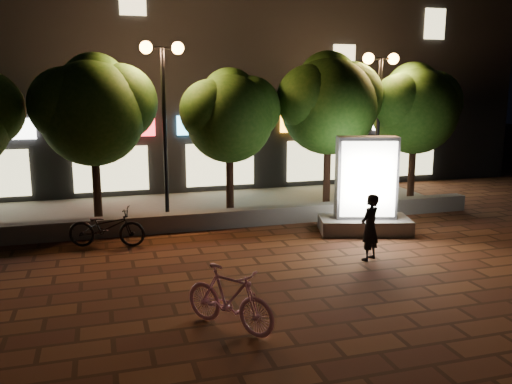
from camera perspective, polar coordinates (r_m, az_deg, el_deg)
name	(u,v)px	position (r m, az deg, el deg)	size (l,w,h in m)	color
ground	(267,272)	(11.73, 1.20, -8.63)	(80.00, 80.00, 0.00)	#59321C
retaining_wall	(225,219)	(15.35, -3.36, -2.87)	(16.00, 0.45, 0.50)	#65635E
sidewalk	(208,207)	(17.78, -5.20, -1.64)	(16.00, 5.00, 0.08)	#65635E
building_block	(176,63)	(23.76, -8.64, 13.54)	(28.00, 8.12, 11.30)	black
tree_left	(94,106)	(15.98, -17.00, 8.81)	(3.60, 3.00, 4.89)	black
tree_mid	(230,112)	(16.46, -2.77, 8.54)	(3.24, 2.70, 4.50)	black
tree_right	(330,100)	(17.54, 7.92, 9.75)	(3.72, 3.10, 5.07)	black
tree_far_right	(416,105)	(19.09, 16.78, 8.91)	(3.48, 2.90, 4.76)	black
street_lamp_left	(163,85)	(15.82, -9.94, 11.22)	(1.26, 0.36, 5.18)	black
street_lamp_right	(380,90)	(18.04, 13.14, 10.65)	(1.26, 0.36, 4.98)	black
ad_kiosk	(365,194)	(14.93, 11.69, -0.23)	(2.71, 1.88, 2.67)	#65635E
scooter_pink	(229,298)	(8.99, -2.88, -11.32)	(0.51, 1.80, 1.08)	#F09CC5
rider	(370,227)	(12.61, 12.13, -3.73)	(0.57, 0.38, 1.57)	black
scooter_parked	(107,227)	(13.95, -15.75, -3.65)	(0.67, 1.93, 1.01)	black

